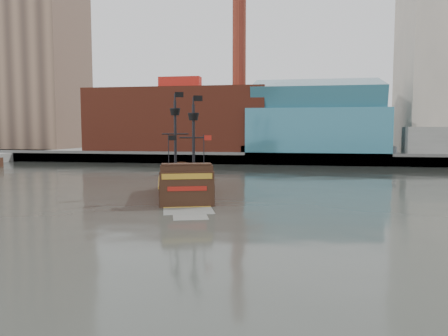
# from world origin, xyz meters

# --- Properties ---
(ground) EXTENTS (400.00, 400.00, 0.00)m
(ground) POSITION_xyz_m (0.00, 0.00, 0.00)
(ground) COLOR #2B2E29
(ground) RESTS_ON ground
(promenade_far) EXTENTS (220.00, 60.00, 2.00)m
(promenade_far) POSITION_xyz_m (0.00, 92.00, 1.00)
(promenade_far) COLOR slate
(promenade_far) RESTS_ON ground
(seawall) EXTENTS (220.00, 1.00, 2.60)m
(seawall) POSITION_xyz_m (0.00, 62.50, 1.30)
(seawall) COLOR #4C4C49
(seawall) RESTS_ON ground
(skyline) EXTENTS (149.00, 45.00, 62.00)m
(skyline) POSITION_xyz_m (5.21, 84.56, 24.55)
(skyline) COLOR brown
(skyline) RESTS_ON promenade_far
(pirate_ship) EXTENTS (9.90, 17.40, 12.49)m
(pirate_ship) POSITION_xyz_m (-5.68, 15.87, 1.13)
(pirate_ship) COLOR black
(pirate_ship) RESTS_ON ground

